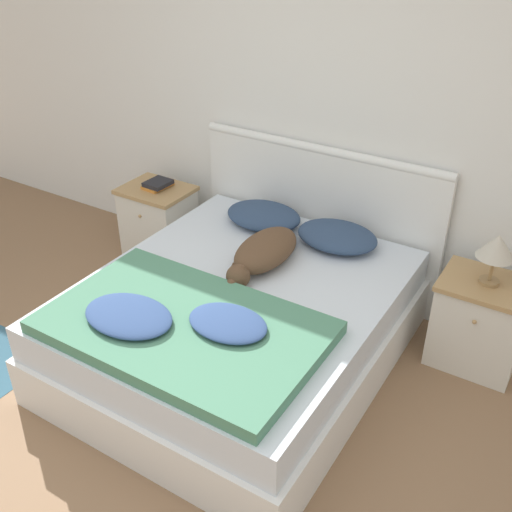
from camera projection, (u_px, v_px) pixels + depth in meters
The scene contains 12 objects.
ground_plane at pixel (123, 492), 2.78m from camera, with size 16.00×16.00×0.00m, color #896647.
wall_back at pixel (338, 105), 3.67m from camera, with size 9.00×0.06×2.55m.
bed at pixel (239, 324), 3.46m from camera, with size 1.64×1.92×0.51m.
headboard at pixel (318, 215), 4.03m from camera, with size 1.72×0.06×1.03m.
nightstand_left at pixel (159, 222), 4.50m from camera, with size 0.50×0.41×0.55m.
nightstand_right at pixel (479, 323), 3.43m from camera, with size 0.50×0.41×0.55m.
pillow_left at pixel (264, 216), 3.93m from camera, with size 0.51×0.39×0.12m.
pillow_right at pixel (337, 236), 3.69m from camera, with size 0.51×0.39×0.12m.
quilt at pixel (181, 326), 2.95m from camera, with size 1.37×0.85×0.12m.
dog at pixel (264, 252), 3.48m from camera, with size 0.28×0.74×0.18m.
book_stack at pixel (158, 184), 4.36m from camera, with size 0.18×0.22×0.05m.
table_lamp at pixel (497, 248), 3.17m from camera, with size 0.20×0.20×0.30m.
Camera 1 is at (1.48, -1.22, 2.37)m, focal length 42.00 mm.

